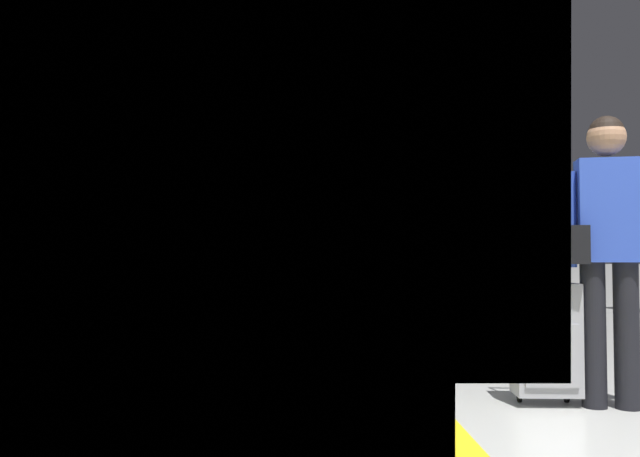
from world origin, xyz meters
TOP-DOWN VIEW (x-y plane):
  - safety_line_strip at (-1.19, 10.00)m, footprint 0.36×80.00m
  - tactile_edge_band at (-1.50, 10.00)m, footprint 0.58×80.00m
  - high_speed_train at (-3.26, 6.61)m, footprint 2.94×34.04m
  - traveller_foreground at (-0.04, 1.06)m, footprint 0.57×0.31m
  - rolling_suitcase_foreground at (-0.38, 1.15)m, footprint 0.39×0.26m
  - passenger_near at (1.91, 14.92)m, footprint 0.54×0.22m
  - duffel_bag_near at (1.59, 14.69)m, footprint 0.44×0.26m
  - waste_bin at (2.40, 9.45)m, footprint 0.46×0.46m

SIDE VIEW (x-z plane):
  - tactile_edge_band at x=-1.50m, z-range 0.00..0.01m
  - safety_line_strip at x=-1.19m, z-range 0.00..0.01m
  - duffel_bag_near at x=1.59m, z-range -0.03..0.33m
  - rolling_suitcase_foreground at x=-0.38m, z-range -0.17..0.95m
  - waste_bin at x=2.40m, z-range 0.00..0.91m
  - passenger_near at x=1.91m, z-range 0.14..1.85m
  - traveller_foreground at x=-0.04m, z-range 0.14..1.87m
  - high_speed_train at x=-3.26m, z-range 0.02..4.99m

